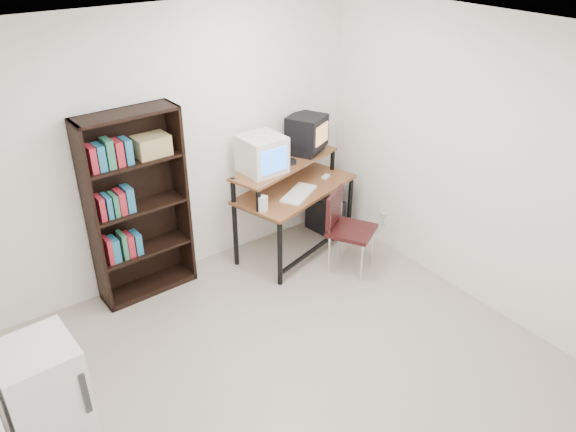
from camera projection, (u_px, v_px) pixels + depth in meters
floor at (299, 380)px, 4.44m from camera, size 4.00×4.00×0.01m
ceiling at (304, 43)px, 3.18m from camera, size 4.00×4.00×0.01m
back_wall at (173, 149)px, 5.24m from camera, size 4.00×0.01×2.60m
right_wall at (487, 169)px, 4.83m from camera, size 0.01×4.00×2.60m
computer_desk at (294, 190)px, 5.83m from camera, size 1.46×1.01×0.98m
crt_monitor at (262, 155)px, 5.48m from camera, size 0.41×0.42×0.38m
vcr at (307, 150)px, 5.98m from camera, size 0.44×0.40×0.08m
crt_tv at (307, 131)px, 5.88m from camera, size 0.47×0.47×0.34m
cd_spindle at (291, 162)px, 5.72m from camera, size 0.13×0.13×0.05m
keyboard at (299, 194)px, 5.65m from camera, size 0.51×0.42×0.03m
mousepad at (325, 179)px, 6.01m from camera, size 0.23×0.19×0.01m
mouse at (326, 177)px, 6.01m from camera, size 0.12×0.10×0.03m
desk_speaker at (262, 205)px, 5.31m from camera, size 0.10×0.10×0.17m
pc_tower at (325, 215)px, 6.37m from camera, size 0.25×0.47×0.42m
school_chair at (345, 223)px, 5.57m from camera, size 0.58×0.58×0.85m
bookshelf at (136, 204)px, 5.08m from camera, size 0.91×0.34×1.79m
mini_fridge at (45, 396)px, 3.74m from camera, size 0.52×0.52×0.83m
wall_outlet at (383, 218)px, 6.12m from camera, size 0.02×0.08×0.12m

